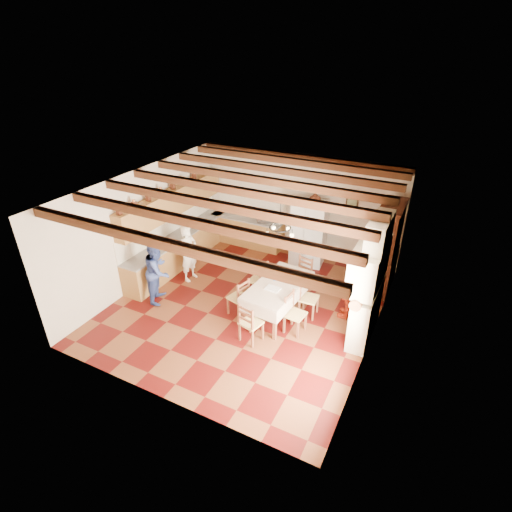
# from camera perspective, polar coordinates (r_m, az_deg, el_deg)

# --- Properties ---
(floor) EXTENTS (6.00, 6.50, 0.02)m
(floor) POSITION_cam_1_polar(r_m,az_deg,el_deg) (9.91, -1.31, -7.02)
(floor) COLOR #490C0A
(floor) RESTS_ON ground
(ceiling) EXTENTS (6.00, 6.50, 0.02)m
(ceiling) POSITION_cam_1_polar(r_m,az_deg,el_deg) (8.51, -1.54, 9.72)
(ceiling) COLOR silver
(ceiling) RESTS_ON ground
(wall_back) EXTENTS (6.00, 0.02, 3.00)m
(wall_back) POSITION_cam_1_polar(r_m,az_deg,el_deg) (11.82, 6.12, 7.34)
(wall_back) COLOR beige
(wall_back) RESTS_ON ground
(wall_front) EXTENTS (6.00, 0.02, 3.00)m
(wall_front) POSITION_cam_1_polar(r_m,az_deg,el_deg) (6.90, -14.53, -10.73)
(wall_front) COLOR beige
(wall_front) RESTS_ON ground
(wall_left) EXTENTS (0.02, 6.50, 3.00)m
(wall_left) POSITION_cam_1_polar(r_m,az_deg,el_deg) (10.73, -15.76, 4.10)
(wall_left) COLOR beige
(wall_left) RESTS_ON ground
(wall_right) EXTENTS (0.02, 6.50, 3.00)m
(wall_right) POSITION_cam_1_polar(r_m,az_deg,el_deg) (8.31, 17.26, -3.75)
(wall_right) COLOR beige
(wall_right) RESTS_ON ground
(ceiling_beams) EXTENTS (6.00, 6.30, 0.16)m
(ceiling_beams) POSITION_cam_1_polar(r_m,az_deg,el_deg) (8.54, -1.53, 9.09)
(ceiling_beams) COLOR #3D1A0F
(ceiling_beams) RESTS_ON ground
(lower_cabinets_left) EXTENTS (0.60, 4.30, 0.86)m
(lower_cabinets_left) POSITION_cam_1_polar(r_m,az_deg,el_deg) (11.72, -10.61, 1.04)
(lower_cabinets_left) COLOR brown
(lower_cabinets_left) RESTS_ON ground
(lower_cabinets_back) EXTENTS (2.30, 0.60, 0.86)m
(lower_cabinets_back) POSITION_cam_1_polar(r_m,az_deg,el_deg) (12.57, -1.24, 3.54)
(lower_cabinets_back) COLOR brown
(lower_cabinets_back) RESTS_ON ground
(countertop_left) EXTENTS (0.62, 4.30, 0.04)m
(countertop_left) POSITION_cam_1_polar(r_m,az_deg,el_deg) (11.52, -10.81, 3.02)
(countertop_left) COLOR slate
(countertop_left) RESTS_ON lower_cabinets_left
(countertop_back) EXTENTS (2.34, 0.62, 0.04)m
(countertop_back) POSITION_cam_1_polar(r_m,az_deg,el_deg) (12.39, -1.26, 5.42)
(countertop_back) COLOR slate
(countertop_back) RESTS_ON lower_cabinets_back
(backsplash_left) EXTENTS (0.03, 4.30, 0.60)m
(backsplash_left) POSITION_cam_1_polar(r_m,az_deg,el_deg) (11.55, -12.09, 4.71)
(backsplash_left) COLOR white
(backsplash_left) RESTS_ON ground
(backsplash_back) EXTENTS (2.30, 0.03, 0.60)m
(backsplash_back) POSITION_cam_1_polar(r_m,az_deg,el_deg) (12.50, -0.66, 7.23)
(backsplash_back) COLOR white
(backsplash_back) RESTS_ON ground
(upper_cabinets) EXTENTS (0.35, 4.20, 0.70)m
(upper_cabinets) POSITION_cam_1_polar(r_m,az_deg,el_deg) (11.22, -11.77, 7.60)
(upper_cabinets) COLOR brown
(upper_cabinets) RESTS_ON ground
(fireplace) EXTENTS (0.56, 1.60, 2.80)m
(fireplace) POSITION_cam_1_polar(r_m,az_deg,el_deg) (8.56, 15.55, -3.22)
(fireplace) COLOR beige
(fireplace) RESTS_ON ground
(wall_picture) EXTENTS (0.34, 0.03, 0.42)m
(wall_picture) POSITION_cam_1_polar(r_m,az_deg,el_deg) (11.26, 13.57, 7.48)
(wall_picture) COLOR #2E2314
(wall_picture) RESTS_ON ground
(refrigerator) EXTENTS (1.00, 0.86, 1.85)m
(refrigerator) POSITION_cam_1_polar(r_m,az_deg,el_deg) (11.41, 7.53, 3.26)
(refrigerator) COLOR silver
(refrigerator) RESTS_ON floor
(hutch) EXTENTS (0.54, 1.28, 2.33)m
(hutch) POSITION_cam_1_polar(r_m,az_deg,el_deg) (10.47, 18.10, 1.05)
(hutch) COLOR #34180E
(hutch) RESTS_ON floor
(dining_table) EXTENTS (1.11, 1.96, 0.83)m
(dining_table) POSITION_cam_1_polar(r_m,az_deg,el_deg) (9.21, 3.18, -4.48)
(dining_table) COLOR beige
(dining_table) RESTS_ON floor
(chandelier) EXTENTS (0.47, 0.47, 0.03)m
(chandelier) POSITION_cam_1_polar(r_m,az_deg,el_deg) (8.48, 3.46, 4.08)
(chandelier) COLOR black
(chandelier) RESTS_ON ground
(chair_left_near) EXTENTS (0.49, 0.51, 0.96)m
(chair_left_near) POSITION_cam_1_polar(r_m,az_deg,el_deg) (9.36, -2.55, -5.80)
(chair_left_near) COLOR brown
(chair_left_near) RESTS_ON floor
(chair_left_far) EXTENTS (0.41, 0.43, 0.96)m
(chair_left_far) POSITION_cam_1_polar(r_m,az_deg,el_deg) (9.98, 0.29, -3.34)
(chair_left_far) COLOR brown
(chair_left_far) RESTS_ON floor
(chair_right_near) EXTENTS (0.45, 0.46, 0.96)m
(chair_right_near) POSITION_cam_1_polar(r_m,az_deg,el_deg) (8.85, 5.66, -8.21)
(chair_right_near) COLOR brown
(chair_right_near) RESTS_ON floor
(chair_right_far) EXTENTS (0.42, 0.44, 0.96)m
(chair_right_far) POSITION_cam_1_polar(r_m,az_deg,el_deg) (9.39, 7.59, -5.91)
(chair_right_far) COLOR brown
(chair_right_far) RESTS_ON floor
(chair_end_near) EXTENTS (0.50, 0.48, 0.96)m
(chair_end_near) POSITION_cam_1_polar(r_m,az_deg,el_deg) (8.58, -0.72, -9.42)
(chair_end_near) COLOR brown
(chair_end_near) RESTS_ON floor
(chair_end_far) EXTENTS (0.49, 0.47, 0.96)m
(chair_end_far) POSITION_cam_1_polar(r_m,az_deg,el_deg) (10.18, 6.52, -2.86)
(chair_end_far) COLOR brown
(chair_end_far) RESTS_ON floor
(person_man) EXTENTS (0.41, 0.59, 1.56)m
(person_man) POSITION_cam_1_polar(r_m,az_deg,el_deg) (10.68, -9.56, 0.38)
(person_man) COLOR white
(person_man) RESTS_ON floor
(person_woman_blue) EXTENTS (0.86, 0.96, 1.63)m
(person_woman_blue) POSITION_cam_1_polar(r_m,az_deg,el_deg) (9.97, -13.82, -2.07)
(person_woman_blue) COLOR #33468C
(person_woman_blue) RESTS_ON floor
(person_woman_red) EXTENTS (0.41, 0.91, 1.54)m
(person_woman_red) POSITION_cam_1_polar(r_m,az_deg,el_deg) (9.37, 13.22, -4.49)
(person_woman_red) COLOR #B72D13
(person_woman_red) RESTS_ON floor
(microwave) EXTENTS (0.57, 0.47, 0.27)m
(microwave) POSITION_cam_1_polar(r_m,az_deg,el_deg) (12.07, 1.37, 5.56)
(microwave) COLOR silver
(microwave) RESTS_ON countertop_back
(fridge_vase) EXTENTS (0.36, 0.36, 0.32)m
(fridge_vase) POSITION_cam_1_polar(r_m,az_deg,el_deg) (10.96, 8.44, 8.26)
(fridge_vase) COLOR #34180E
(fridge_vase) RESTS_ON refrigerator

